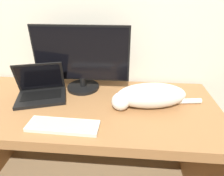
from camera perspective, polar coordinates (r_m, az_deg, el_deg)
wall_back at (r=1.40m, az=-7.14°, el=23.45°), size 6.40×0.06×2.60m
desk at (r=1.27m, az=-8.94°, el=-10.59°), size 1.69×0.69×0.77m
monitor at (r=1.27m, az=-9.40°, el=8.77°), size 0.64×0.22×0.44m
laptop at (r=1.30m, az=-20.80°, el=-0.81°), size 0.35×0.30×0.23m
external_keyboard at (r=1.00m, az=-14.66°, el=-11.08°), size 0.37×0.12×0.02m
cat at (r=1.11m, az=11.16°, el=-2.29°), size 0.55×0.20×0.15m
small_toy at (r=1.28m, az=9.48°, el=-0.75°), size 0.05×0.05×0.05m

